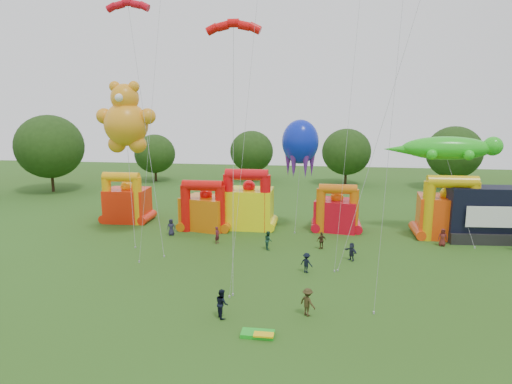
# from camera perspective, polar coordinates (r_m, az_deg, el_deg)

# --- Properties ---
(ground) EXTENTS (160.00, 160.00, 0.00)m
(ground) POSITION_cam_1_polar(r_m,az_deg,el_deg) (26.10, -1.41, -20.74)
(ground) COLOR #2C4B15
(ground) RESTS_ON ground
(tree_ring) EXTENTS (125.52, 127.64, 12.07)m
(tree_ring) POSITION_cam_1_polar(r_m,az_deg,el_deg) (24.22, -4.06, -7.00)
(tree_ring) COLOR #352314
(tree_ring) RESTS_ON ground
(bouncy_castle_0) EXTENTS (4.90, 4.00, 6.05)m
(bouncy_castle_0) POSITION_cam_1_polar(r_m,az_deg,el_deg) (55.78, -15.87, -1.24)
(bouncy_castle_0) COLOR red
(bouncy_castle_0) RESTS_ON ground
(bouncy_castle_1) EXTENTS (5.74, 5.04, 5.67)m
(bouncy_castle_1) POSITION_cam_1_polar(r_m,az_deg,el_deg) (50.78, -6.31, -2.23)
(bouncy_castle_1) COLOR #D4660B
(bouncy_castle_1) RESTS_ON ground
(bouncy_castle_2) EXTENTS (5.20, 4.19, 6.83)m
(bouncy_castle_2) POSITION_cam_1_polar(r_m,az_deg,el_deg) (50.86, -0.93, -1.65)
(bouncy_castle_2) COLOR #FCF40D
(bouncy_castle_2) RESTS_ON ground
(bouncy_castle_3) EXTENTS (5.03, 4.31, 5.35)m
(bouncy_castle_3) POSITION_cam_1_polar(r_m,az_deg,el_deg) (50.64, 10.04, -2.50)
(bouncy_castle_3) COLOR red
(bouncy_castle_3) RESTS_ON ground
(bouncy_castle_4) EXTENTS (5.86, 4.89, 6.72)m
(bouncy_castle_4) POSITION_cam_1_polar(r_m,az_deg,el_deg) (51.22, 22.68, -2.48)
(bouncy_castle_4) COLOR #F0430D
(bouncy_castle_4) RESTS_ON ground
(stage_trailer) EXTENTS (9.08, 3.91, 5.59)m
(stage_trailer) POSITION_cam_1_polar(r_m,az_deg,el_deg) (51.80, 27.42, -2.55)
(stage_trailer) COLOR black
(stage_trailer) RESTS_ON ground
(teddy_bear_kite) EXTENTS (6.05, 5.15, 15.98)m
(teddy_bear_kite) POSITION_cam_1_polar(r_m,az_deg,el_deg) (46.73, -15.75, 5.91)
(teddy_bear_kite) COLOR orange
(teddy_bear_kite) RESTS_ON ground
(gecko_kite) EXTENTS (11.94, 7.20, 10.51)m
(gecko_kite) POSITION_cam_1_polar(r_m,az_deg,el_deg) (50.85, 23.48, 1.87)
(gecko_kite) COLOR green
(gecko_kite) RESTS_ON ground
(octopus_kite) EXTENTS (3.94, 3.94, 12.17)m
(octopus_kite) POSITION_cam_1_polar(r_m,az_deg,el_deg) (49.27, 5.52, 5.33)
(octopus_kite) COLOR #0C20B9
(octopus_kite) RESTS_ON ground
(parafoil_kites) EXTENTS (30.60, 13.53, 24.17)m
(parafoil_kites) POSITION_cam_1_polar(r_m,az_deg,el_deg) (39.47, 0.65, 7.74)
(parafoil_kites) COLOR red
(parafoil_kites) RESTS_ON ground
(diamond_kites) EXTENTS (21.93, 13.99, 33.60)m
(diamond_kites) POSITION_cam_1_polar(r_m,az_deg,el_deg) (36.22, 2.84, 13.43)
(diamond_kites) COLOR #EE500B
(diamond_kites) RESTS_ON ground
(folded_kite_bundle) EXTENTS (2.00, 1.10, 0.31)m
(folded_kite_bundle) POSITION_cam_1_polar(r_m,az_deg,el_deg) (28.64, 0.31, -17.33)
(folded_kite_bundle) COLOR green
(folded_kite_bundle) RESTS_ON ground
(spectator_0) EXTENTS (0.92, 0.65, 1.77)m
(spectator_0) POSITION_cam_1_polar(r_m,az_deg,el_deg) (49.12, -10.56, -4.34)
(spectator_0) COLOR #222036
(spectator_0) RESTS_ON ground
(spectator_1) EXTENTS (0.63, 0.74, 1.71)m
(spectator_1) POSITION_cam_1_polar(r_m,az_deg,el_deg) (45.71, -4.87, -5.39)
(spectator_1) COLOR #501724
(spectator_1) RESTS_ON ground
(spectator_2) EXTENTS (0.91, 1.04, 1.80)m
(spectator_2) POSITION_cam_1_polar(r_m,az_deg,el_deg) (43.79, 1.55, -6.04)
(spectator_2) COLOR #1A432F
(spectator_2) RESTS_ON ground
(spectator_3) EXTENTS (1.26, 1.08, 1.69)m
(spectator_3) POSITION_cam_1_polar(r_m,az_deg,el_deg) (38.18, 6.33, -8.79)
(spectator_3) COLOR black
(spectator_3) RESTS_ON ground
(spectator_4) EXTENTS (1.06, 0.83, 1.68)m
(spectator_4) POSITION_cam_1_polar(r_m,az_deg,el_deg) (44.30, 8.19, -6.03)
(spectator_4) COLOR #45301B
(spectator_4) RESTS_ON ground
(spectator_5) EXTENTS (1.33, 1.47, 1.63)m
(spectator_5) POSITION_cam_1_polar(r_m,az_deg,el_deg) (41.64, 11.85, -7.31)
(spectator_5) COLOR #212537
(spectator_5) RESTS_ON ground
(spectator_6) EXTENTS (0.92, 0.65, 1.75)m
(spectator_6) POSITION_cam_1_polar(r_m,az_deg,el_deg) (48.31, 22.30, -5.27)
(spectator_6) COLOR maroon
(spectator_6) RESTS_ON ground
(spectator_8) EXTENTS (1.10, 1.18, 1.93)m
(spectator_8) POSITION_cam_1_polar(r_m,az_deg,el_deg) (30.56, -4.28, -13.72)
(spectator_8) COLOR black
(spectator_8) RESTS_ON ground
(spectator_9) EXTENTS (1.39, 1.33, 1.89)m
(spectator_9) POSITION_cam_1_polar(r_m,az_deg,el_deg) (30.90, 6.47, -13.51)
(spectator_9) COLOR #382E16
(spectator_9) RESTS_ON ground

